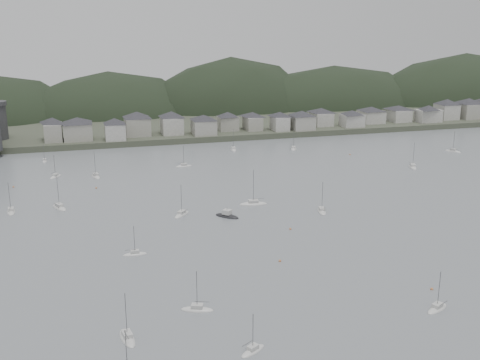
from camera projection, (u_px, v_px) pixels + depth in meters
name	position (u px, v px, depth m)	size (l,w,h in m)	color
ground	(331.00, 288.00, 129.56)	(900.00, 900.00, 0.00)	slate
far_shore_land	(154.00, 108.00, 402.49)	(900.00, 250.00, 3.00)	#383D2D
forested_ridge	(167.00, 131.00, 383.44)	(851.55, 103.94, 102.57)	black
waterfront_town	(274.00, 119.00, 310.70)	(451.48, 28.46, 12.92)	gray
moored_fleet	(201.00, 212.00, 181.69)	(259.24, 176.90, 13.24)	silver
motor_launch_far	(227.00, 216.00, 177.76)	(7.93, 8.06, 3.98)	black
mooring_buoys	(240.00, 213.00, 181.25)	(177.67, 132.41, 0.70)	#BA6E3E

